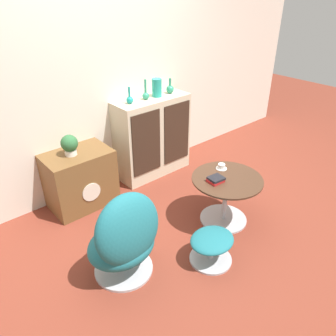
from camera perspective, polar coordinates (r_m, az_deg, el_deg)
The scene contains 14 objects.
ground_plane at distance 3.27m, azimuth 3.44°, elevation -10.89°, with size 12.00×12.00×0.00m, color brown.
wall_back at distance 3.64m, azimuth -11.24°, elevation 16.17°, with size 6.40×0.06×2.60m.
sideboard at distance 3.98m, azimuth -2.71°, elevation 5.46°, with size 0.92×0.38×0.97m.
tv_console at distance 3.58m, azimuth -15.03°, elevation -1.88°, with size 0.67×0.46×0.62m.
egg_chair at distance 2.64m, azimuth -7.54°, elevation -12.02°, with size 0.61×0.56×0.81m.
ottoman at distance 2.88m, azimuth 7.63°, elevation -12.94°, with size 0.40×0.37×0.27m.
coffee_table at distance 3.26m, azimuth 10.02°, elevation -4.48°, with size 0.68×0.68×0.50m.
vase_leftmost at distance 3.63m, azimuth -6.70°, elevation 11.82°, with size 0.08×0.08×0.18m.
vase_inner_left at distance 3.75m, azimuth -3.91°, elevation 12.64°, with size 0.08×0.08×0.22m.
vase_inner_right at distance 3.83m, azimuth -1.96°, elevation 13.80°, with size 0.11×0.11×0.20m.
vase_rightmost at distance 3.97m, azimuth 0.35°, elevation 13.65°, with size 0.09×0.09×0.18m.
potted_plant at distance 3.36m, azimuth -16.78°, elevation 3.95°, with size 0.17×0.17×0.21m.
teacup at distance 3.30m, azimuth 9.29°, elevation 0.20°, with size 0.11×0.11×0.05m.
book_stack at distance 3.08m, azimuth 8.32°, elevation -2.00°, with size 0.15×0.13×0.05m.
Camera 1 is at (-1.76, -1.74, 2.13)m, focal length 35.00 mm.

